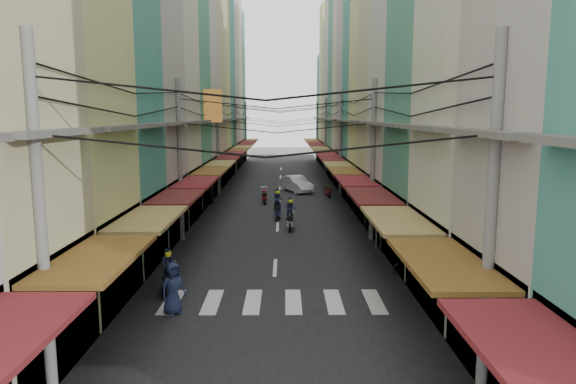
{
  "coord_description": "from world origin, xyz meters",
  "views": [
    {
      "loc": [
        0.39,
        -22.93,
        6.4
      ],
      "look_at": [
        0.59,
        3.57,
        2.41
      ],
      "focal_mm": 32.0,
      "sensor_mm": 36.0,
      "label": 1
    }
  ],
  "objects_px": {
    "white_car": "(297,192)",
    "market_umbrella": "(504,253)",
    "bicycle": "(411,275)",
    "traffic_sign": "(377,211)"
  },
  "relations": [
    {
      "from": "white_car",
      "to": "market_umbrella",
      "type": "bearing_deg",
      "value": -102.74
    },
    {
      "from": "bicycle",
      "to": "market_umbrella",
      "type": "relative_size",
      "value": 0.58
    },
    {
      "from": "bicycle",
      "to": "traffic_sign",
      "type": "bearing_deg",
      "value": 5.03
    },
    {
      "from": "white_car",
      "to": "bicycle",
      "type": "relative_size",
      "value": 3.32
    },
    {
      "from": "white_car",
      "to": "bicycle",
      "type": "bearing_deg",
      "value": -104.53
    },
    {
      "from": "bicycle",
      "to": "white_car",
      "type": "bearing_deg",
      "value": 5.09
    },
    {
      "from": "market_umbrella",
      "to": "traffic_sign",
      "type": "distance_m",
      "value": 8.89
    },
    {
      "from": "market_umbrella",
      "to": "traffic_sign",
      "type": "bearing_deg",
      "value": 105.79
    },
    {
      "from": "white_car",
      "to": "bicycle",
      "type": "xyz_separation_m",
      "value": [
        4.08,
        -22.6,
        0.0
      ]
    },
    {
      "from": "bicycle",
      "to": "market_umbrella",
      "type": "distance_m",
      "value": 5.32
    }
  ]
}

